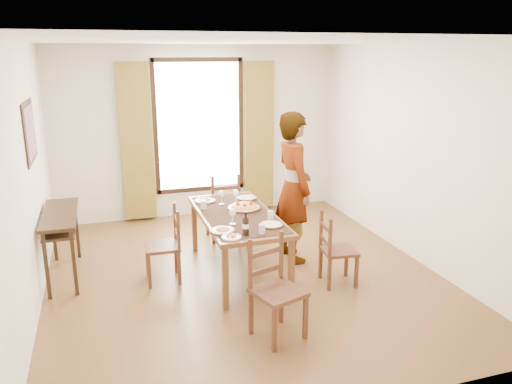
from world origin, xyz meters
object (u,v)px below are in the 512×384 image
object	(u,v)px
console_table	(60,222)
pasta_platter	(244,205)
dining_table	(237,219)
man	(293,187)

from	to	relation	value
console_table	pasta_platter	world-z (taller)	pasta_platter
dining_table	man	xyz separation A→B (m)	(0.80, 0.22, 0.26)
man	pasta_platter	distance (m)	0.69
man	pasta_platter	world-z (taller)	man
console_table	pasta_platter	xyz separation A→B (m)	(2.11, -0.39, 0.12)
dining_table	pasta_platter	distance (m)	0.22
console_table	man	xyz separation A→B (m)	(2.78, -0.30, 0.27)
dining_table	man	size ratio (longest dim) A/B	0.94
console_table	pasta_platter	bearing A→B (deg)	-10.41
dining_table	man	bearing A→B (deg)	15.56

